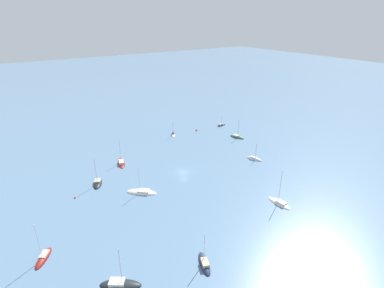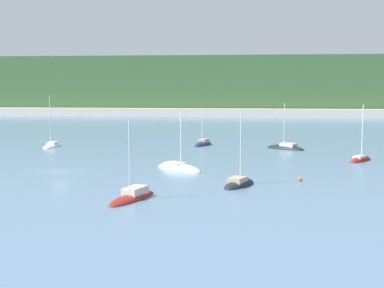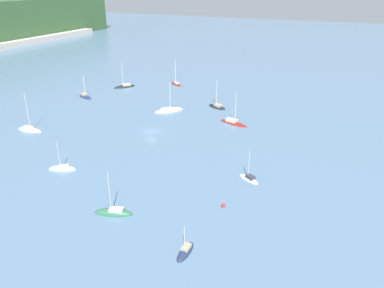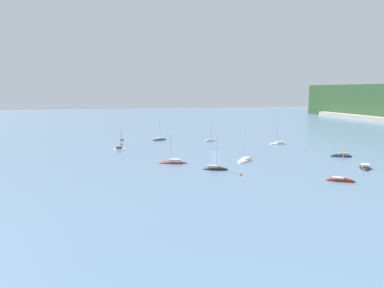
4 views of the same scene
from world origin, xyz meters
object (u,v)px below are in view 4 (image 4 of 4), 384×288
sailboat_8 (159,140)px  sailboat_10 (122,140)px  sailboat_2 (210,141)px  mooring_buoy_1 (122,144)px  sailboat_1 (340,181)px  sailboat_6 (245,161)px  sailboat_0 (120,149)px  sailboat_5 (215,169)px  sailboat_3 (341,156)px  mooring_buoy_0 (241,174)px  sailboat_7 (365,168)px  sailboat_4 (173,163)px  sailboat_9 (278,144)px

sailboat_8 → sailboat_10: sailboat_8 is taller
sailboat_2 → mooring_buoy_1: 34.82m
sailboat_8 → sailboat_10: bearing=147.5°
sailboat_1 → sailboat_6: 30.13m
sailboat_0 → sailboat_5: size_ratio=0.68×
sailboat_3 → sailboat_1: bearing=75.1°
sailboat_2 → mooring_buoy_0: size_ratio=14.02×
sailboat_1 → sailboat_8: size_ratio=1.13×
sailboat_2 → sailboat_5: size_ratio=0.75×
sailboat_2 → sailboat_5: 53.03m
sailboat_5 → mooring_buoy_0: bearing=-38.4°
sailboat_7 → sailboat_8: size_ratio=1.10×
sailboat_1 → sailboat_3: bearing=88.3°
sailboat_4 → sailboat_9: sailboat_9 is taller
sailboat_7 → sailboat_8: bearing=67.6°
sailboat_2 → sailboat_8: 20.82m
sailboat_1 → sailboat_9: bearing=110.9°
sailboat_2 → sailboat_7: bearing=-90.8°
sailboat_0 → sailboat_3: sailboat_3 is taller
sailboat_3 → sailboat_7: sailboat_7 is taller
sailboat_1 → mooring_buoy_0: (-11.31, -19.49, 0.17)m
sailboat_8 → mooring_buoy_0: size_ratio=17.12×
mooring_buoy_1 → sailboat_2: bearing=91.4°
sailboat_5 → sailboat_2: bearing=98.0°
sailboat_4 → sailboat_0: bearing=-47.9°
sailboat_1 → sailboat_4: sailboat_1 is taller
sailboat_8 → sailboat_9: size_ratio=0.82×
sailboat_4 → sailboat_9: (-26.54, 46.39, -0.04)m
sailboat_3 → sailboat_10: 83.82m
sailboat_4 → sailboat_10: size_ratio=1.74×
sailboat_8 → sailboat_0: bearing=-148.4°
sailboat_5 → sailboat_8: sailboat_5 is taller
sailboat_8 → sailboat_2: bearing=-43.2°
sailboat_5 → sailboat_7: bearing=12.0°
sailboat_1 → mooring_buoy_1: size_ratio=14.22×
sailboat_3 → sailboat_8: size_ratio=0.96×
sailboat_1 → sailboat_10: bearing=152.3°
sailboat_8 → sailboat_10: size_ratio=1.66×
sailboat_3 → sailboat_7: (16.25, -4.61, -0.01)m
sailboat_2 → sailboat_4: (39.98, -23.36, 0.07)m
sailboat_3 → sailboat_8: sailboat_8 is taller
sailboat_10 → sailboat_0: bearing=173.7°
sailboat_1 → sailboat_5: bearing=176.0°
sailboat_5 → sailboat_10: size_ratio=1.83×
sailboat_4 → sailboat_2: bearing=-102.6°
sailboat_2 → mooring_buoy_1: bearing=158.0°
sailboat_0 → sailboat_5: (39.15, 21.69, -0.03)m
sailboat_3 → mooring_buoy_0: 42.51m
sailboat_7 → sailboat_10: (-71.54, -58.39, -0.02)m
sailboat_3 → sailboat_9: size_ratio=0.78×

